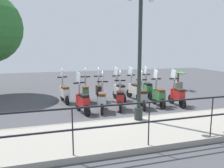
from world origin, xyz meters
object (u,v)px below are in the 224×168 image
Objects in this scene: potted_palm at (178,82)px; scooter_far_2 at (119,90)px; scooter_near_4 at (102,99)px; scooter_far_0 at (147,88)px; scooter_near_5 at (82,101)px; lamp_post_near at (140,61)px; scooter_near_1 at (158,95)px; scooter_near_3 at (120,98)px; scooter_far_1 at (134,89)px; scooter_near_2 at (142,96)px; scooter_near_0 at (177,95)px; scooter_far_4 at (86,92)px; scooter_far_3 at (99,91)px; scooter_far_5 at (64,92)px.

scooter_far_2 reaches higher than potted_palm.
scooter_far_2 is at bearing -21.78° from scooter_near_4.
scooter_near_5 is at bearing 122.12° from scooter_far_0.
lamp_post_near reaches higher than scooter_near_1.
scooter_far_0 is at bearing 118.40° from potted_palm.
scooter_near_4 is 1.94m from scooter_far_2.
scooter_near_5 is 1.00× the size of scooter_far_0.
scooter_far_2 is at bearing -66.61° from scooter_near_5.
scooter_far_2 is at bearing 0.25° from scooter_near_3.
lamp_post_near is 2.76× the size of scooter_near_3.
potted_palm is at bearing -43.79° from lamp_post_near.
scooter_far_1 is (1.46, -1.20, 0.00)m from scooter_near_3.
potted_palm is at bearing -35.59° from scooter_near_2.
scooter_near_0 and scooter_far_4 have the same top height.
scooter_far_2 is at bearing 50.90° from scooter_near_0.
scooter_far_2 is at bearing 32.70° from scooter_near_2.
scooter_far_3 and scooter_far_5 have the same top height.
scooter_far_4 is at bearing 67.33° from scooter_near_2.
scooter_far_0 is at bearing -82.34° from scooter_far_3.
scooter_far_3 is 1.00× the size of scooter_far_5.
scooter_near_3 is 0.76m from scooter_near_4.
scooter_far_1 is 3.25m from scooter_far_5.
scooter_near_1 and scooter_far_1 have the same top height.
scooter_far_2 is (1.45, 1.25, 0.00)m from scooter_near_1.
scooter_far_1 is 1.00× the size of scooter_far_5.
potted_palm is 0.69× the size of scooter_far_0.
scooter_far_5 is at bearing 68.11° from scooter_near_1.
scooter_far_1 is at bearing 37.27° from scooter_near_0.
potted_palm is 0.69× the size of scooter_near_5.
scooter_near_0 is 2.48m from scooter_near_3.
scooter_near_3 is 1.00× the size of scooter_far_0.
scooter_far_3 is at bearing -107.11° from scooter_far_5.
scooter_near_2 is 1.86m from scooter_far_0.
scooter_far_1 is 0.76m from scooter_far_2.
scooter_far_0 is at bearing -96.06° from scooter_far_2.
scooter_far_1 is at bearing -81.83° from scooter_far_4.
scooter_far_5 is (1.76, 2.98, 0.00)m from scooter_near_2.
scooter_near_4 is at bearing 119.77° from potted_palm.
scooter_far_2 is at bearing 110.08° from potted_palm.
potted_palm is at bearing -78.27° from scooter_near_5.
scooter_near_1 is 1.56m from scooter_far_1.
scooter_near_0 is at bearing -154.57° from scooter_far_0.
scooter_near_4 is (-0.07, 2.44, 0.00)m from scooter_near_1.
scooter_near_5 reaches higher than potted_palm.
scooter_near_3 is 2.65m from scooter_far_5.
scooter_near_4 is 1.00× the size of scooter_far_1.
scooter_far_2 is (-1.50, 4.10, 0.04)m from potted_palm.
scooter_far_3 is 1.56m from scooter_far_5.
scooter_far_5 is (1.86, 4.53, 0.00)m from scooter_near_0.
lamp_post_near is 2.75m from scooter_near_5.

